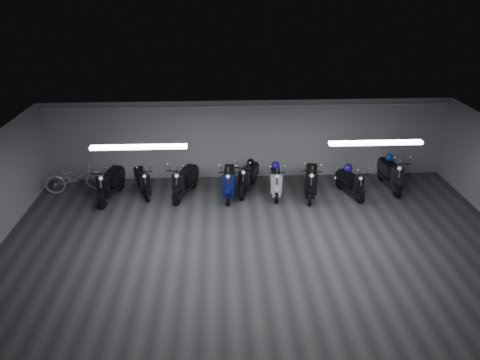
{
  "coord_description": "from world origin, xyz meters",
  "views": [
    {
      "loc": [
        -0.98,
        -9.29,
        6.69
      ],
      "look_at": [
        -0.4,
        2.5,
        1.05
      ],
      "focal_mm": 32.71,
      "sensor_mm": 36.0,
      "label": 1
    }
  ],
  "objects_px": {
    "bicycle": "(75,174)",
    "scooter_9": "(391,169)",
    "scooter_3": "(185,176)",
    "scooter_5": "(248,173)",
    "scooter_7": "(311,176)",
    "helmet_2": "(275,165)",
    "helmet_0": "(348,168)",
    "scooter_4": "(229,177)",
    "helmet_1": "(251,162)",
    "scooter_0": "(110,178)",
    "scooter_1": "(142,177)",
    "helmet_3": "(389,157)",
    "scooter_6": "(276,176)",
    "scooter_8": "(351,179)"
  },
  "relations": [
    {
      "from": "scooter_4",
      "to": "helmet_1",
      "type": "distance_m",
      "value": 0.94
    },
    {
      "from": "helmet_0",
      "to": "helmet_3",
      "type": "distance_m",
      "value": 1.63
    },
    {
      "from": "scooter_4",
      "to": "scooter_5",
      "type": "bearing_deg",
      "value": 27.43
    },
    {
      "from": "scooter_6",
      "to": "scooter_9",
      "type": "height_order",
      "value": "scooter_9"
    },
    {
      "from": "helmet_0",
      "to": "scooter_1",
      "type": "bearing_deg",
      "value": 178.01
    },
    {
      "from": "scooter_3",
      "to": "scooter_4",
      "type": "relative_size",
      "value": 1.02
    },
    {
      "from": "scooter_9",
      "to": "helmet_1",
      "type": "xyz_separation_m",
      "value": [
        -4.7,
        0.23,
        0.25
      ]
    },
    {
      "from": "scooter_0",
      "to": "scooter_6",
      "type": "bearing_deg",
      "value": 12.72
    },
    {
      "from": "scooter_0",
      "to": "scooter_5",
      "type": "relative_size",
      "value": 1.06
    },
    {
      "from": "scooter_1",
      "to": "scooter_9",
      "type": "bearing_deg",
      "value": -19.9
    },
    {
      "from": "scooter_4",
      "to": "bicycle",
      "type": "distance_m",
      "value": 5.14
    },
    {
      "from": "scooter_3",
      "to": "bicycle",
      "type": "bearing_deg",
      "value": -167.45
    },
    {
      "from": "bicycle",
      "to": "helmet_1",
      "type": "bearing_deg",
      "value": -104.05
    },
    {
      "from": "scooter_0",
      "to": "helmet_2",
      "type": "height_order",
      "value": "scooter_0"
    },
    {
      "from": "helmet_1",
      "to": "scooter_9",
      "type": "bearing_deg",
      "value": -2.82
    },
    {
      "from": "scooter_3",
      "to": "scooter_9",
      "type": "xyz_separation_m",
      "value": [
        6.87,
        0.22,
        0.01
      ]
    },
    {
      "from": "scooter_5",
      "to": "helmet_2",
      "type": "relative_size",
      "value": 6.73
    },
    {
      "from": "scooter_6",
      "to": "helmet_1",
      "type": "distance_m",
      "value": 0.97
    },
    {
      "from": "scooter_7",
      "to": "scooter_4",
      "type": "bearing_deg",
      "value": -170.45
    },
    {
      "from": "scooter_8",
      "to": "helmet_1",
      "type": "distance_m",
      "value": 3.32
    },
    {
      "from": "scooter_5",
      "to": "scooter_8",
      "type": "height_order",
      "value": "scooter_5"
    },
    {
      "from": "scooter_3",
      "to": "scooter_6",
      "type": "relative_size",
      "value": 1.09
    },
    {
      "from": "scooter_1",
      "to": "scooter_5",
      "type": "relative_size",
      "value": 0.92
    },
    {
      "from": "scooter_7",
      "to": "helmet_2",
      "type": "xyz_separation_m",
      "value": [
        -1.13,
        0.4,
        0.23
      ]
    },
    {
      "from": "scooter_1",
      "to": "scooter_3",
      "type": "height_order",
      "value": "scooter_3"
    },
    {
      "from": "helmet_1",
      "to": "bicycle",
      "type": "bearing_deg",
      "value": 179.23
    },
    {
      "from": "scooter_1",
      "to": "scooter_7",
      "type": "xyz_separation_m",
      "value": [
        5.51,
        -0.4,
        0.09
      ]
    },
    {
      "from": "helmet_0",
      "to": "bicycle",
      "type": "bearing_deg",
      "value": 176.47
    },
    {
      "from": "helmet_3",
      "to": "scooter_5",
      "type": "bearing_deg",
      "value": -176.68
    },
    {
      "from": "scooter_8",
      "to": "helmet_3",
      "type": "height_order",
      "value": "scooter_8"
    },
    {
      "from": "scooter_0",
      "to": "scooter_4",
      "type": "height_order",
      "value": "scooter_0"
    },
    {
      "from": "scooter_4",
      "to": "helmet_0",
      "type": "bearing_deg",
      "value": 5.08
    },
    {
      "from": "scooter_3",
      "to": "helmet_2",
      "type": "xyz_separation_m",
      "value": [
        2.97,
        0.22,
        0.23
      ]
    },
    {
      "from": "helmet_1",
      "to": "helmet_0",
      "type": "bearing_deg",
      "value": -8.61
    },
    {
      "from": "scooter_5",
      "to": "helmet_3",
      "type": "xyz_separation_m",
      "value": [
        4.78,
        0.28,
        0.35
      ]
    },
    {
      "from": "bicycle",
      "to": "helmet_0",
      "type": "bearing_deg",
      "value": -106.82
    },
    {
      "from": "scooter_3",
      "to": "scooter_5",
      "type": "relative_size",
      "value": 1.04
    },
    {
      "from": "scooter_0",
      "to": "helmet_2",
      "type": "bearing_deg",
      "value": 15.33
    },
    {
      "from": "scooter_1",
      "to": "helmet_3",
      "type": "distance_m",
      "value": 8.28
    },
    {
      "from": "scooter_3",
      "to": "scooter_6",
      "type": "bearing_deg",
      "value": 20.29
    },
    {
      "from": "scooter_5",
      "to": "scooter_8",
      "type": "xyz_separation_m",
      "value": [
        3.32,
        -0.45,
        -0.08
      ]
    },
    {
      "from": "bicycle",
      "to": "scooter_9",
      "type": "bearing_deg",
      "value": -104.97
    },
    {
      "from": "scooter_9",
      "to": "bicycle",
      "type": "distance_m",
      "value": 10.55
    },
    {
      "from": "scooter_5",
      "to": "scooter_6",
      "type": "distance_m",
      "value": 0.91
    },
    {
      "from": "scooter_1",
      "to": "helmet_1",
      "type": "relative_size",
      "value": 6.91
    },
    {
      "from": "scooter_0",
      "to": "scooter_6",
      "type": "distance_m",
      "value": 5.33
    },
    {
      "from": "scooter_0",
      "to": "scooter_9",
      "type": "relative_size",
      "value": 1.01
    },
    {
      "from": "scooter_6",
      "to": "helmet_3",
      "type": "distance_m",
      "value": 3.96
    },
    {
      "from": "scooter_8",
      "to": "helmet_1",
      "type": "height_order",
      "value": "scooter_8"
    },
    {
      "from": "scooter_8",
      "to": "scooter_3",
      "type": "bearing_deg",
      "value": 158.18
    }
  ]
}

